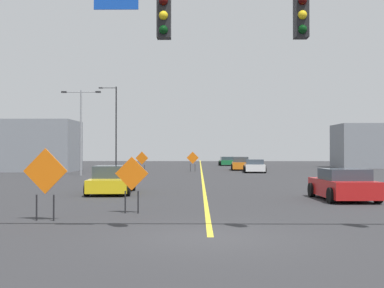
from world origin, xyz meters
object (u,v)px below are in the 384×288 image
(construction_sign_left_shoulder, at_px, (45,175))
(construction_sign_left_lane, at_px, (132,177))
(street_lamp_far_left, at_px, (81,124))
(street_lamp_mid_right, at_px, (115,124))
(car_green_mid, at_px, (227,161))
(car_yellow_near, at_px, (112,181))
(traffic_signal_assembly, at_px, (373,32))
(car_red_approaching, at_px, (343,185))
(construction_sign_right_lane, at_px, (193,159))
(car_orange_far, at_px, (240,164))
(car_white_distant, at_px, (254,166))
(construction_sign_right_shoulder, at_px, (142,159))

(construction_sign_left_shoulder, bearing_deg, construction_sign_left_lane, 37.04)
(street_lamp_far_left, relative_size, street_lamp_mid_right, 0.74)
(car_green_mid, height_order, car_yellow_near, car_yellow_near)
(traffic_signal_assembly, relative_size, car_red_approaching, 3.28)
(construction_sign_left_lane, distance_m, car_yellow_near, 8.18)
(traffic_signal_assembly, bearing_deg, street_lamp_mid_right, 106.84)
(street_lamp_far_left, height_order, construction_sign_left_shoulder, street_lamp_far_left)
(construction_sign_left_shoulder, height_order, car_yellow_near, construction_sign_left_shoulder)
(street_lamp_far_left, bearing_deg, construction_sign_right_lane, 40.63)
(construction_sign_right_lane, relative_size, car_yellow_near, 0.44)
(car_orange_far, bearing_deg, street_lamp_far_left, -141.67)
(car_white_distant, distance_m, car_orange_far, 5.72)
(construction_sign_right_lane, height_order, car_white_distant, construction_sign_right_lane)
(construction_sign_right_shoulder, relative_size, car_green_mid, 0.44)
(street_lamp_mid_right, height_order, construction_sign_left_shoulder, street_lamp_mid_right)
(construction_sign_right_lane, relative_size, construction_sign_left_lane, 1.05)
(construction_sign_right_lane, distance_m, construction_sign_left_shoulder, 35.80)
(construction_sign_right_lane, xyz_separation_m, construction_sign_right_shoulder, (-5.49, 2.68, -0.04))
(street_lamp_far_left, distance_m, car_yellow_near, 19.04)
(street_lamp_mid_right, height_order, car_white_distant, street_lamp_mid_right)
(construction_sign_left_shoulder, xyz_separation_m, car_yellow_near, (0.31, 9.69, -0.77))
(construction_sign_left_lane, relative_size, car_white_distant, 0.45)
(traffic_signal_assembly, height_order, car_red_approaching, traffic_signal_assembly)
(construction_sign_right_lane, relative_size, car_orange_far, 0.46)
(car_red_approaching, distance_m, car_yellow_near, 11.01)
(construction_sign_right_lane, height_order, car_orange_far, construction_sign_right_lane)
(car_red_approaching, distance_m, car_green_mid, 49.31)
(traffic_signal_assembly, relative_size, construction_sign_right_lane, 6.75)
(construction_sign_left_lane, xyz_separation_m, car_yellow_near, (-2.06, 7.89, -0.60))
(construction_sign_right_shoulder, relative_size, construction_sign_left_lane, 1.05)
(street_lamp_far_left, relative_size, car_yellow_near, 1.59)
(construction_sign_right_lane, height_order, car_green_mid, construction_sign_right_lane)
(construction_sign_left_lane, distance_m, car_white_distant, 32.48)
(construction_sign_right_lane, relative_size, car_green_mid, 0.44)
(street_lamp_mid_right, distance_m, car_yellow_near, 35.62)
(construction_sign_left_lane, bearing_deg, construction_sign_right_shoulder, 96.01)
(construction_sign_right_shoulder, xyz_separation_m, car_red_approaching, (12.28, -31.84, -0.61))
(car_white_distant, bearing_deg, street_lamp_mid_right, 144.20)
(construction_sign_right_lane, xyz_separation_m, car_yellow_near, (-3.71, -25.89, -0.66))
(car_orange_far, bearing_deg, traffic_signal_assembly, -90.38)
(construction_sign_right_shoulder, height_order, construction_sign_left_lane, construction_sign_right_shoulder)
(car_green_mid, bearing_deg, car_yellow_near, -100.28)
(construction_sign_right_shoulder, xyz_separation_m, car_orange_far, (10.64, 0.74, -0.56))
(street_lamp_mid_right, relative_size, construction_sign_left_lane, 5.13)
(construction_sign_right_lane, distance_m, car_orange_far, 6.21)
(car_yellow_near, xyz_separation_m, car_orange_far, (8.86, 29.32, 0.07))
(construction_sign_right_lane, distance_m, car_red_approaching, 29.95)
(construction_sign_left_shoulder, bearing_deg, car_orange_far, 76.77)
(construction_sign_left_shoulder, height_order, car_white_distant, construction_sign_left_shoulder)
(construction_sign_left_lane, bearing_deg, car_green_mid, 83.36)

